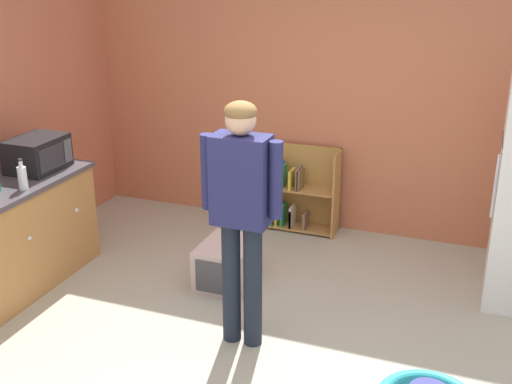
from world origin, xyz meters
The scene contains 8 objects.
ground_plane centered at (0.00, 0.00, 0.00)m, with size 12.00×12.00×0.00m, color #A7A490.
back_wall centered at (0.00, 2.33, 1.35)m, with size 5.20×0.06×2.70m, color #C06B48.
left_side_wall centered at (-2.63, 0.80, 1.35)m, with size 0.06×2.99×2.70m, color #C3694A.
bookshelf centered at (-0.42, 2.14, 0.38)m, with size 0.80×0.28×0.85m.
standing_person centered at (-0.15, 0.08, 1.06)m, with size 0.57×0.22×1.75m.
pet_carrier centered at (-0.58, 0.83, 0.18)m, with size 0.42×0.55×0.36m.
microwave centered at (-2.19, 0.58, 1.04)m, with size 0.37×0.48×0.28m.
clear_bottle centered at (-1.99, 0.14, 1.00)m, with size 0.07×0.07×0.25m.
Camera 1 is at (1.33, -3.57, 2.61)m, focal length 44.79 mm.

